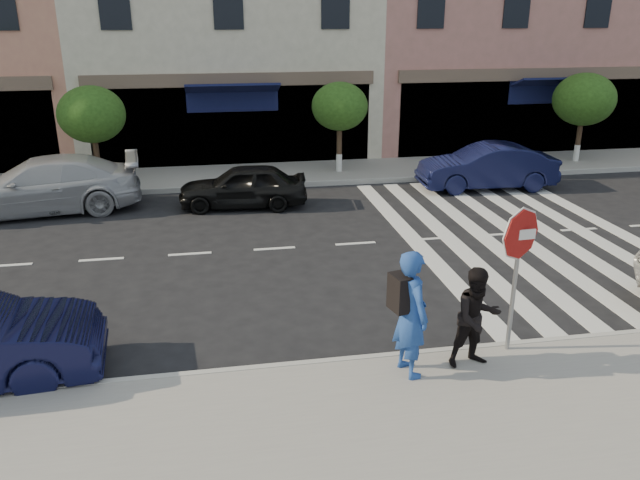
{
  "coord_description": "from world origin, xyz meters",
  "views": [
    {
      "loc": [
        -1.38,
        -9.98,
        5.35
      ],
      "look_at": [
        0.51,
        0.64,
        1.4
      ],
      "focal_mm": 35.0,
      "sensor_mm": 36.0,
      "label": 1
    }
  ],
  "objects_px": {
    "car_far_left": "(42,185)",
    "car_far_mid": "(243,186)",
    "walker": "(477,318)",
    "photographer": "(411,313)",
    "car_far_right": "(487,167)",
    "stop_sign": "(519,248)"
  },
  "relations": [
    {
      "from": "walker",
      "to": "car_far_mid",
      "type": "height_order",
      "value": "walker"
    },
    {
      "from": "walker",
      "to": "car_far_left",
      "type": "relative_size",
      "value": 0.3
    },
    {
      "from": "car_far_left",
      "to": "car_far_mid",
      "type": "bearing_deg",
      "value": 78.51
    },
    {
      "from": "car_far_right",
      "to": "car_far_mid",
      "type": "bearing_deg",
      "value": -82.6
    },
    {
      "from": "photographer",
      "to": "car_far_left",
      "type": "bearing_deg",
      "value": 22.58
    },
    {
      "from": "photographer",
      "to": "car_far_left",
      "type": "xyz_separation_m",
      "value": [
        -7.5,
        10.13,
        -0.37
      ]
    },
    {
      "from": "photographer",
      "to": "car_far_right",
      "type": "distance_m",
      "value": 11.87
    },
    {
      "from": "stop_sign",
      "to": "walker",
      "type": "xyz_separation_m",
      "value": [
        -0.75,
        -0.33,
        -0.97
      ]
    },
    {
      "from": "photographer",
      "to": "car_far_mid",
      "type": "relative_size",
      "value": 0.54
    },
    {
      "from": "car_far_mid",
      "to": "car_far_right",
      "type": "distance_m",
      "value": 7.83
    },
    {
      "from": "walker",
      "to": "photographer",
      "type": "bearing_deg",
      "value": 174.65
    },
    {
      "from": "stop_sign",
      "to": "car_far_right",
      "type": "distance_m",
      "value": 10.8
    },
    {
      "from": "stop_sign",
      "to": "car_far_mid",
      "type": "height_order",
      "value": "stop_sign"
    },
    {
      "from": "stop_sign",
      "to": "car_far_left",
      "type": "height_order",
      "value": "stop_sign"
    },
    {
      "from": "stop_sign",
      "to": "car_far_mid",
      "type": "xyz_separation_m",
      "value": [
        -3.74,
        9.27,
        -1.3
      ]
    },
    {
      "from": "walker",
      "to": "car_far_mid",
      "type": "relative_size",
      "value": 0.44
    },
    {
      "from": "stop_sign",
      "to": "car_far_mid",
      "type": "relative_size",
      "value": 0.66
    },
    {
      "from": "stop_sign",
      "to": "car_far_left",
      "type": "xyz_separation_m",
      "value": [
        -9.32,
        9.76,
        -1.15
      ]
    },
    {
      "from": "stop_sign",
      "to": "photographer",
      "type": "distance_m",
      "value": 2.02
    },
    {
      "from": "photographer",
      "to": "stop_sign",
      "type": "bearing_deg",
      "value": -92.51
    },
    {
      "from": "car_far_left",
      "to": "car_far_mid",
      "type": "distance_m",
      "value": 5.6
    },
    {
      "from": "car_far_mid",
      "to": "photographer",
      "type": "bearing_deg",
      "value": 16.71
    }
  ]
}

